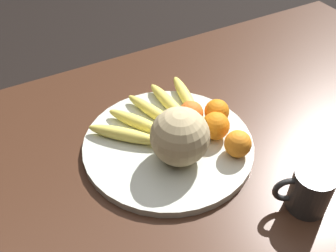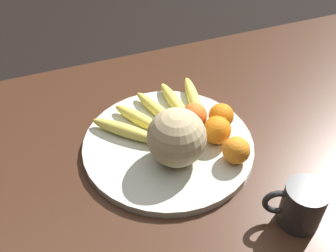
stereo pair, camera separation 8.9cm
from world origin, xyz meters
name	(u,v)px [view 1 (the left image)]	position (x,y,z in m)	size (l,w,h in m)	color
kitchen_table	(193,163)	(0.00, 0.00, 0.65)	(1.69, 0.87, 0.74)	#3D2316
fruit_bowl	(168,144)	(-0.07, 0.00, 0.75)	(0.40, 0.40, 0.02)	beige
melon	(180,137)	(-0.08, -0.06, 0.83)	(0.13, 0.13, 0.13)	tan
banana_bunch	(155,114)	(-0.06, 0.09, 0.78)	(0.31, 0.23, 0.03)	brown
orange_front_left	(216,126)	(0.03, -0.04, 0.79)	(0.07, 0.07, 0.07)	orange
orange_front_right	(238,144)	(0.05, -0.11, 0.79)	(0.06, 0.06, 0.06)	orange
orange_mid_center	(217,111)	(0.07, 0.01, 0.79)	(0.06, 0.06, 0.06)	orange
orange_back_left	(191,113)	(0.01, 0.03, 0.79)	(0.06, 0.06, 0.06)	orange
produce_tag	(188,143)	(-0.03, -0.03, 0.76)	(0.07, 0.07, 0.00)	white
ceramic_mug	(309,191)	(0.09, -0.28, 0.79)	(0.11, 0.08, 0.10)	#2D2D2D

